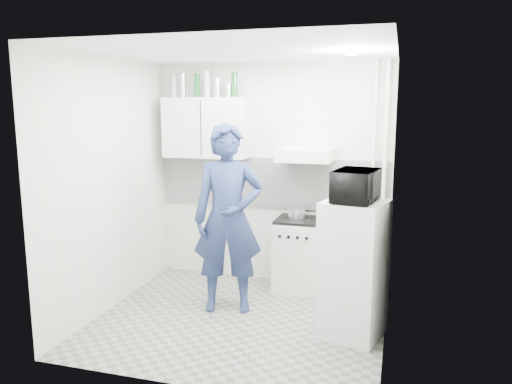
# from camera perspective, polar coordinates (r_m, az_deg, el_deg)

# --- Properties ---
(floor) EXTENTS (2.80, 2.80, 0.00)m
(floor) POSITION_cam_1_polar(r_m,az_deg,el_deg) (5.15, -1.88, -14.37)
(floor) COLOR gray
(floor) RESTS_ON ground
(ceiling) EXTENTS (2.80, 2.80, 0.00)m
(ceiling) POSITION_cam_1_polar(r_m,az_deg,el_deg) (4.71, -2.07, 15.81)
(ceiling) COLOR white
(ceiling) RESTS_ON wall_back
(wall_back) EXTENTS (2.80, 0.00, 2.80)m
(wall_back) POSITION_cam_1_polar(r_m,az_deg,el_deg) (5.94, 1.79, 2.05)
(wall_back) COLOR silver
(wall_back) RESTS_ON floor
(wall_left) EXTENTS (0.00, 2.60, 2.60)m
(wall_left) POSITION_cam_1_polar(r_m,az_deg,el_deg) (5.36, -16.35, 0.76)
(wall_left) COLOR silver
(wall_left) RESTS_ON floor
(wall_right) EXTENTS (0.00, 2.60, 2.60)m
(wall_right) POSITION_cam_1_polar(r_m,az_deg,el_deg) (4.53, 15.12, -0.82)
(wall_right) COLOR silver
(wall_right) RESTS_ON floor
(person) EXTENTS (0.81, 0.64, 1.94)m
(person) POSITION_cam_1_polar(r_m,az_deg,el_deg) (5.10, -3.20, -3.06)
(person) COLOR navy
(person) RESTS_ON floor
(stove) EXTENTS (0.50, 0.50, 0.81)m
(stove) POSITION_cam_1_polar(r_m,az_deg,el_deg) (5.82, 4.75, -7.22)
(stove) COLOR silver
(stove) RESTS_ON floor
(fridge) EXTENTS (0.64, 0.64, 1.27)m
(fridge) POSITION_cam_1_polar(r_m,az_deg,el_deg) (4.70, 11.05, -8.66)
(fridge) COLOR silver
(fridge) RESTS_ON floor
(stove_top) EXTENTS (0.48, 0.48, 0.03)m
(stove_top) POSITION_cam_1_polar(r_m,az_deg,el_deg) (5.71, 4.81, -3.20)
(stove_top) COLOR black
(stove_top) RESTS_ON stove
(saucepan) EXTENTS (0.20, 0.20, 0.11)m
(saucepan) POSITION_cam_1_polar(r_m,az_deg,el_deg) (5.74, 4.66, -2.41)
(saucepan) COLOR silver
(saucepan) RESTS_ON stove_top
(microwave) EXTENTS (0.56, 0.42, 0.28)m
(microwave) POSITION_cam_1_polar(r_m,az_deg,el_deg) (4.51, 11.38, 0.72)
(microwave) COLOR black
(microwave) RESTS_ON fridge
(bottle_a) EXTENTS (0.06, 0.06, 0.26)m
(bottle_a) POSITION_cam_1_polar(r_m,az_deg,el_deg) (6.12, -9.35, 11.80)
(bottle_a) COLOR #B2B7BC
(bottle_a) RESTS_ON upper_cabinet
(bottle_b) EXTENTS (0.07, 0.07, 0.28)m
(bottle_b) POSITION_cam_1_polar(r_m,az_deg,el_deg) (6.07, -8.37, 11.94)
(bottle_b) COLOR silver
(bottle_b) RESTS_ON upper_cabinet
(bottle_c) EXTENTS (0.07, 0.07, 0.28)m
(bottle_c) POSITION_cam_1_polar(r_m,az_deg,el_deg) (6.00, -6.72, 12.01)
(bottle_c) COLOR #144C1E
(bottle_c) RESTS_ON upper_cabinet
(bottle_d) EXTENTS (0.07, 0.07, 0.31)m
(bottle_d) POSITION_cam_1_polar(r_m,az_deg,el_deg) (5.95, -5.60, 12.21)
(bottle_d) COLOR #B2B7BC
(bottle_d) RESTS_ON upper_cabinet
(canister_a) EXTENTS (0.09, 0.09, 0.22)m
(canister_a) POSITION_cam_1_polar(r_m,az_deg,el_deg) (5.91, -4.48, 11.79)
(canister_a) COLOR silver
(canister_a) RESTS_ON upper_cabinet
(canister_b) EXTENTS (0.08, 0.08, 0.16)m
(canister_b) POSITION_cam_1_polar(r_m,az_deg,el_deg) (5.86, -3.18, 11.52)
(canister_b) COLOR silver
(canister_b) RESTS_ON upper_cabinet
(bottle_e) EXTENTS (0.07, 0.07, 0.28)m
(bottle_e) POSITION_cam_1_polar(r_m,az_deg,el_deg) (5.84, -2.48, 12.13)
(bottle_e) COLOR #144C1E
(bottle_e) RESTS_ON upper_cabinet
(upper_cabinet) EXTENTS (1.00, 0.35, 0.70)m
(upper_cabinet) POSITION_cam_1_polar(r_m,az_deg,el_deg) (5.96, -5.67, 7.34)
(upper_cabinet) COLOR silver
(upper_cabinet) RESTS_ON wall_back
(range_hood) EXTENTS (0.60, 0.50, 0.14)m
(range_hood) POSITION_cam_1_polar(r_m,az_deg,el_deg) (5.57, 5.66, 4.27)
(range_hood) COLOR silver
(range_hood) RESTS_ON wall_back
(backsplash) EXTENTS (2.74, 0.03, 0.60)m
(backsplash) POSITION_cam_1_polar(r_m,az_deg,el_deg) (5.94, 1.75, 1.07)
(backsplash) COLOR white
(backsplash) RESTS_ON wall_back
(pipe_a) EXTENTS (0.05, 0.05, 2.60)m
(pipe_a) POSITION_cam_1_polar(r_m,az_deg,el_deg) (5.68, 14.38, 1.37)
(pipe_a) COLOR silver
(pipe_a) RESTS_ON floor
(pipe_b) EXTENTS (0.04, 0.04, 2.60)m
(pipe_b) POSITION_cam_1_polar(r_m,az_deg,el_deg) (5.69, 13.18, 1.43)
(pipe_b) COLOR silver
(pipe_b) RESTS_ON floor
(ceiling_spot_fixture) EXTENTS (0.10, 0.10, 0.02)m
(ceiling_spot_fixture) POSITION_cam_1_polar(r_m,az_deg,el_deg) (4.70, 10.85, 15.29)
(ceiling_spot_fixture) COLOR white
(ceiling_spot_fixture) RESTS_ON ceiling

